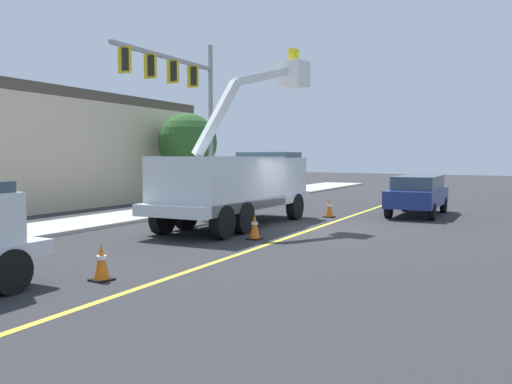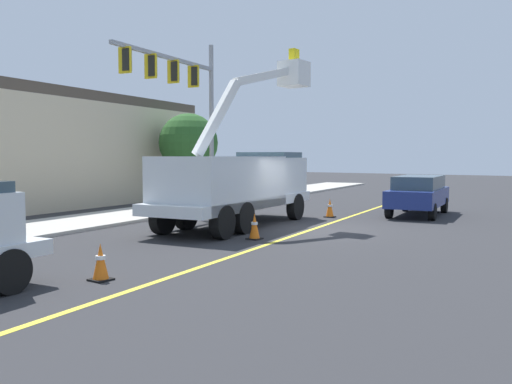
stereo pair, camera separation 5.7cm
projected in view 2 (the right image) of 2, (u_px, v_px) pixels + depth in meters
name	position (u px, v px, depth m)	size (l,w,h in m)	color
ground	(313.00, 229.00, 18.30)	(120.00, 120.00, 0.00)	#2D2D30
sidewalk_far_side	(125.00, 215.00, 22.12)	(60.00, 3.60, 0.12)	#B2ADA3
lane_centre_stripe	(313.00, 229.00, 18.30)	(50.00, 0.16, 0.01)	yellow
utility_bucket_truck	(239.00, 182.00, 19.12)	(8.47, 3.64, 6.43)	silver
passing_minivan	(419.00, 193.00, 22.66)	(5.02, 2.54, 1.69)	navy
traffic_cone_mid_front	(101.00, 262.00, 10.70)	(0.40, 0.40, 0.76)	black
traffic_cone_mid_rear	(254.00, 227.00, 16.05)	(0.40, 0.40, 0.79)	black
traffic_cone_trailing	(330.00, 208.00, 21.91)	(0.40, 0.40, 0.78)	black
traffic_signal_mast	(183.00, 90.00, 23.82)	(7.09, 1.25, 7.95)	gray
street_tree_right	(189.00, 143.00, 29.39)	(3.28, 3.28, 4.92)	brown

